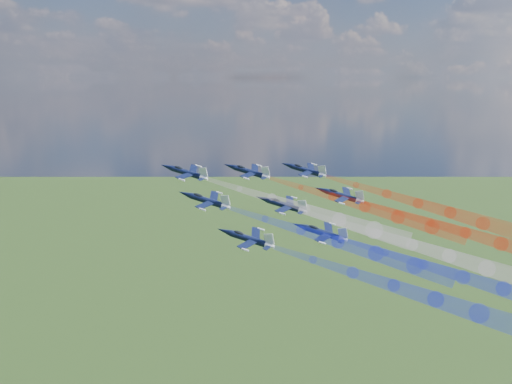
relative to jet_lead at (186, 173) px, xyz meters
name	(u,v)px	position (x,y,z in m)	size (l,w,h in m)	color
jet_lead	(186,173)	(0.00, 0.00, 0.00)	(10.77, 13.46, 3.59)	black
trail_lead	(305,209)	(22.80, -20.78, -7.68)	(4.49, 51.70, 4.49)	white
jet_inner_left	(207,201)	(-0.82, -15.67, -4.43)	(10.77, 13.46, 3.59)	black
trail_inner_left	(338,242)	(21.98, -36.45, -12.11)	(4.49, 51.70, 4.49)	#1B27E7
jet_inner_right	(249,172)	(17.37, -0.43, -0.84)	(10.77, 13.46, 3.59)	black
trail_inner_right	(365,206)	(40.17, -21.21, -8.52)	(4.49, 51.70, 4.49)	red
jet_outer_left	(248,239)	(2.37, -31.45, -10.29)	(10.77, 13.46, 3.59)	black
trail_outer_left	(394,286)	(25.17, -52.23, -17.97)	(4.49, 51.70, 4.49)	#1B27E7
jet_center_third	(284,205)	(18.59, -17.61, -6.88)	(10.77, 13.46, 3.59)	black
trail_center_third	(412,245)	(41.40, -38.39, -14.57)	(4.49, 51.70, 4.49)	white
jet_outer_right	(306,170)	(35.40, 0.39, -1.73)	(10.77, 13.46, 3.59)	black
trail_outer_right	(418,203)	(58.20, -20.39, -9.41)	(4.49, 51.70, 4.49)	red
jet_rear_left	(322,233)	(21.09, -31.45, -11.03)	(10.77, 13.46, 3.59)	black
trail_rear_left	(463,277)	(43.89, -52.23, -18.71)	(4.49, 51.70, 4.49)	#1B27E7
jet_rear_right	(341,196)	(36.02, -16.64, -6.13)	(10.77, 13.46, 3.59)	black
trail_rear_right	(466,233)	(58.82, -37.42, -13.81)	(4.49, 51.70, 4.49)	red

